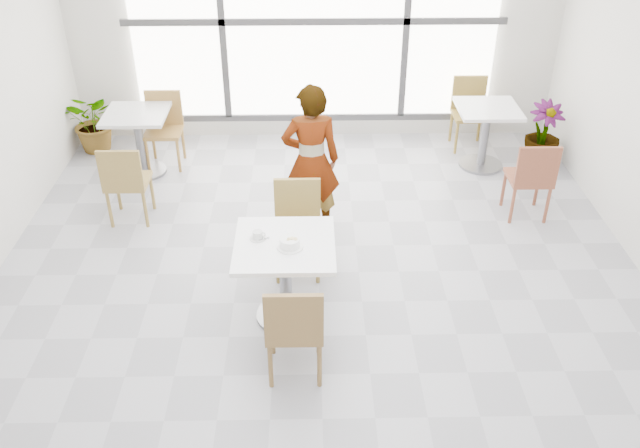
{
  "coord_description": "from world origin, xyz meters",
  "views": [
    {
      "loc": [
        -0.08,
        -4.59,
        3.71
      ],
      "look_at": [
        0.0,
        -0.3,
        1.0
      ],
      "focal_mm": 37.61,
      "sensor_mm": 36.0,
      "label": 1
    }
  ],
  "objects_px": {
    "chair_far": "(298,221)",
    "bg_chair_left_far": "(164,124)",
    "coffee_cup": "(258,235)",
    "bg_table_left": "(139,134)",
    "bg_table_right": "(485,128)",
    "bg_chair_left_near": "(125,179)",
    "bg_chair_right_near": "(532,176)",
    "plant_left": "(96,122)",
    "main_table": "(285,266)",
    "oatmeal_bowl": "(290,243)",
    "person": "(311,161)",
    "chair_near": "(294,326)",
    "bg_chair_right_far": "(469,107)",
    "plant_right": "(543,134)"
  },
  "relations": [
    {
      "from": "bg_chair_right_near",
      "to": "plant_right",
      "type": "relative_size",
      "value": 1.14
    },
    {
      "from": "chair_far",
      "to": "bg_table_left",
      "type": "relative_size",
      "value": 1.16
    },
    {
      "from": "coffee_cup",
      "to": "bg_chair_left_far",
      "type": "bearing_deg",
      "value": 114.4
    },
    {
      "from": "chair_far",
      "to": "plant_left",
      "type": "bearing_deg",
      "value": 134.83
    },
    {
      "from": "oatmeal_bowl",
      "to": "bg_chair_right_far",
      "type": "height_order",
      "value": "bg_chair_right_far"
    },
    {
      "from": "bg_chair_right_far",
      "to": "bg_chair_left_near",
      "type": "bearing_deg",
      "value": -154.9
    },
    {
      "from": "person",
      "to": "bg_chair_left_near",
      "type": "bearing_deg",
      "value": -10.04
    },
    {
      "from": "chair_far",
      "to": "bg_chair_left_far",
      "type": "xyz_separation_m",
      "value": [
        -1.6,
        2.18,
        0.0
      ]
    },
    {
      "from": "oatmeal_bowl",
      "to": "bg_chair_left_far",
      "type": "xyz_separation_m",
      "value": [
        -1.55,
        2.98,
        -0.29
      ]
    },
    {
      "from": "oatmeal_bowl",
      "to": "bg_table_right",
      "type": "xyz_separation_m",
      "value": [
        2.22,
        2.81,
        -0.31
      ]
    },
    {
      "from": "bg_chair_right_near",
      "to": "plant_left",
      "type": "relative_size",
      "value": 1.13
    },
    {
      "from": "bg_table_right",
      "to": "plant_left",
      "type": "xyz_separation_m",
      "value": [
        -4.68,
        0.51,
        -0.1
      ]
    },
    {
      "from": "person",
      "to": "bg_table_left",
      "type": "relative_size",
      "value": 2.07
    },
    {
      "from": "coffee_cup",
      "to": "bg_chair_right_far",
      "type": "height_order",
      "value": "bg_chair_right_far"
    },
    {
      "from": "main_table",
      "to": "oatmeal_bowl",
      "type": "xyz_separation_m",
      "value": [
        0.05,
        -0.06,
        0.27
      ]
    },
    {
      "from": "chair_far",
      "to": "bg_chair_left_near",
      "type": "distance_m",
      "value": 1.92
    },
    {
      "from": "bg_table_left",
      "to": "bg_table_right",
      "type": "bearing_deg",
      "value": 1.38
    },
    {
      "from": "plant_left",
      "to": "bg_chair_left_far",
      "type": "bearing_deg",
      "value": -20.6
    },
    {
      "from": "coffee_cup",
      "to": "bg_chair_left_far",
      "type": "distance_m",
      "value": 3.14
    },
    {
      "from": "person",
      "to": "plant_left",
      "type": "bearing_deg",
      "value": -40.42
    },
    {
      "from": "chair_far",
      "to": "bg_chair_left_near",
      "type": "xyz_separation_m",
      "value": [
        -1.74,
        0.81,
        0.0
      ]
    },
    {
      "from": "chair_far",
      "to": "bg_table_right",
      "type": "distance_m",
      "value": 2.96
    },
    {
      "from": "coffee_cup",
      "to": "plant_left",
      "type": "distance_m",
      "value": 3.9
    },
    {
      "from": "chair_near",
      "to": "bg_table_left",
      "type": "distance_m",
      "value": 3.83
    },
    {
      "from": "person",
      "to": "bg_table_left",
      "type": "distance_m",
      "value": 2.36
    },
    {
      "from": "chair_far",
      "to": "bg_table_left",
      "type": "distance_m",
      "value": 2.66
    },
    {
      "from": "chair_near",
      "to": "bg_chair_right_far",
      "type": "relative_size",
      "value": 1.0
    },
    {
      "from": "oatmeal_bowl",
      "to": "bg_chair_left_near",
      "type": "distance_m",
      "value": 2.35
    },
    {
      "from": "coffee_cup",
      "to": "plant_right",
      "type": "height_order",
      "value": "coffee_cup"
    },
    {
      "from": "coffee_cup",
      "to": "bg_table_left",
      "type": "height_order",
      "value": "coffee_cup"
    },
    {
      "from": "chair_far",
      "to": "bg_table_right",
      "type": "bearing_deg",
      "value": 42.84
    },
    {
      "from": "bg_chair_left_near",
      "to": "bg_table_right",
      "type": "bearing_deg",
      "value": -162.9
    },
    {
      "from": "bg_chair_right_near",
      "to": "chair_near",
      "type": "bearing_deg",
      "value": 43.53
    },
    {
      "from": "main_table",
      "to": "bg_chair_left_far",
      "type": "relative_size",
      "value": 0.92
    },
    {
      "from": "chair_far",
      "to": "bg_table_left",
      "type": "height_order",
      "value": "chair_far"
    },
    {
      "from": "bg_table_right",
      "to": "bg_chair_left_near",
      "type": "relative_size",
      "value": 0.86
    },
    {
      "from": "coffee_cup",
      "to": "bg_chair_left_near",
      "type": "distance_m",
      "value": 2.08
    },
    {
      "from": "main_table",
      "to": "bg_chair_right_far",
      "type": "distance_m",
      "value": 4.0
    },
    {
      "from": "plant_right",
      "to": "bg_table_right",
      "type": "bearing_deg",
      "value": -174.35
    },
    {
      "from": "main_table",
      "to": "oatmeal_bowl",
      "type": "distance_m",
      "value": 0.28
    },
    {
      "from": "chair_near",
      "to": "bg_chair_left_far",
      "type": "distance_m",
      "value": 3.96
    },
    {
      "from": "bg_chair_left_near",
      "to": "main_table",
      "type": "bearing_deg",
      "value": 136.84
    },
    {
      "from": "oatmeal_bowl",
      "to": "coffee_cup",
      "type": "height_order",
      "value": "oatmeal_bowl"
    },
    {
      "from": "main_table",
      "to": "bg_table_right",
      "type": "bearing_deg",
      "value": 50.54
    },
    {
      "from": "main_table",
      "to": "bg_chair_left_near",
      "type": "xyz_separation_m",
      "value": [
        -1.65,
        1.55,
        -0.02
      ]
    },
    {
      "from": "plant_left",
      "to": "chair_far",
      "type": "bearing_deg",
      "value": -45.17
    },
    {
      "from": "oatmeal_bowl",
      "to": "plant_right",
      "type": "distance_m",
      "value": 4.13
    },
    {
      "from": "bg_chair_right_far",
      "to": "bg_chair_right_near",
      "type": "bearing_deg",
      "value": -81.61
    },
    {
      "from": "bg_chair_left_near",
      "to": "plant_right",
      "type": "xyz_separation_m",
      "value": [
        4.63,
        1.27,
        -0.12
      ]
    },
    {
      "from": "bg_chair_left_far",
      "to": "plant_right",
      "type": "distance_m",
      "value": 4.49
    }
  ]
}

